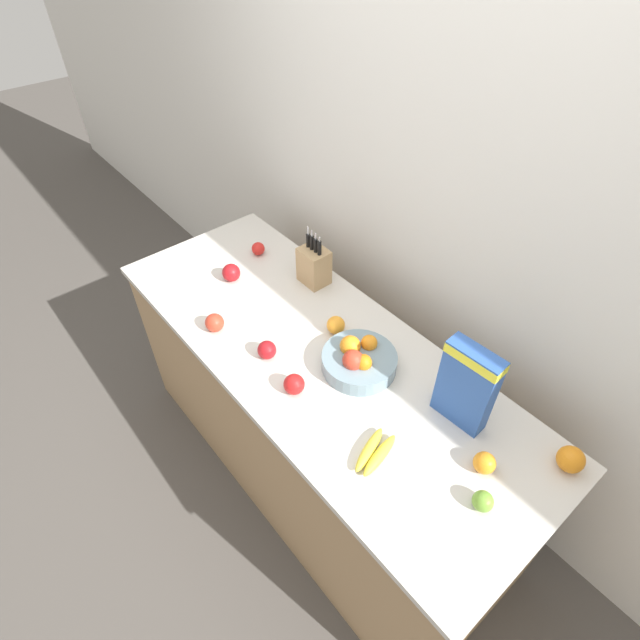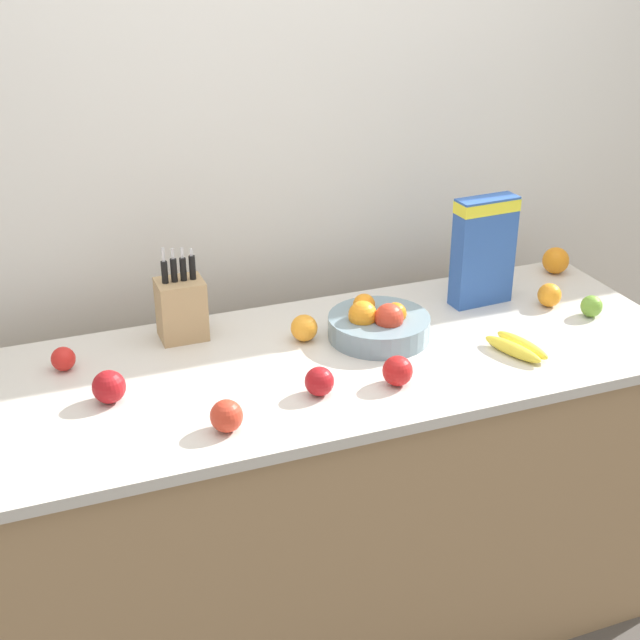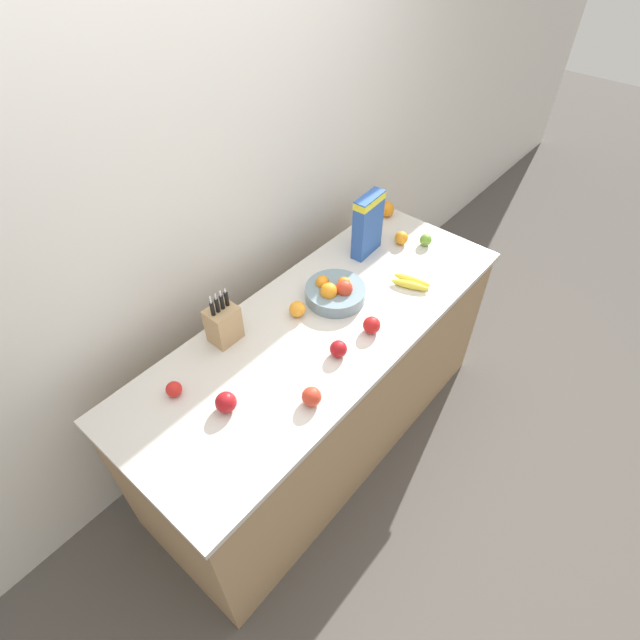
% 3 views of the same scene
% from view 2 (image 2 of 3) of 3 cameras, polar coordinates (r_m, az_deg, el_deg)
% --- Properties ---
extents(ground_plane, '(14.00, 14.00, 0.00)m').
position_cam_2_polar(ground_plane, '(2.96, 0.53, -18.24)').
color(ground_plane, '#514C47').
extents(wall_back, '(9.00, 0.06, 2.60)m').
position_cam_2_polar(wall_back, '(2.80, -3.93, 10.00)').
color(wall_back, silver).
rests_on(wall_back, ground_plane).
extents(counter, '(2.03, 0.77, 0.91)m').
position_cam_2_polar(counter, '(2.66, 0.56, -11.12)').
color(counter, tan).
rests_on(counter, ground_plane).
extents(knife_block, '(0.13, 0.11, 0.28)m').
position_cam_2_polar(knife_block, '(2.52, -8.87, 0.77)').
color(knife_block, tan).
rests_on(knife_block, counter).
extents(cereal_box, '(0.20, 0.08, 0.34)m').
position_cam_2_polar(cereal_box, '(2.72, 10.44, 4.63)').
color(cereal_box, '#2D56A8').
rests_on(cereal_box, counter).
extents(fruit_bowl, '(0.29, 0.29, 0.12)m').
position_cam_2_polar(fruit_bowl, '(2.51, 3.76, -0.26)').
color(fruit_bowl, gray).
rests_on(fruit_bowl, counter).
extents(banana_bunch, '(0.13, 0.20, 0.04)m').
position_cam_2_polar(banana_bunch, '(2.49, 12.52, -1.70)').
color(banana_bunch, yellow).
rests_on(banana_bunch, counter).
extents(apple_rear, '(0.06, 0.06, 0.06)m').
position_cam_2_polar(apple_rear, '(2.76, 16.98, 0.86)').
color(apple_rear, '#6B9E33').
rests_on(apple_rear, counter).
extents(apple_leftmost, '(0.08, 0.08, 0.08)m').
position_cam_2_polar(apple_leftmost, '(2.28, 4.99, -3.26)').
color(apple_leftmost, red).
rests_on(apple_leftmost, counter).
extents(apple_front, '(0.08, 0.08, 0.08)m').
position_cam_2_polar(apple_front, '(2.26, -13.36, -4.19)').
color(apple_front, '#A31419').
rests_on(apple_front, counter).
extents(apple_rightmost, '(0.08, 0.08, 0.08)m').
position_cam_2_polar(apple_rightmost, '(2.10, -6.01, -6.13)').
color(apple_rightmost, red).
rests_on(apple_rightmost, counter).
extents(apple_by_knife_block, '(0.06, 0.06, 0.06)m').
position_cam_2_polar(apple_by_knife_block, '(2.44, -16.11, -2.41)').
color(apple_by_knife_block, red).
rests_on(apple_by_knife_block, counter).
extents(apple_middle, '(0.07, 0.07, 0.07)m').
position_cam_2_polar(apple_middle, '(2.23, -0.04, -3.95)').
color(apple_middle, '#A31419').
rests_on(apple_middle, counter).
extents(orange_front_left, '(0.09, 0.09, 0.09)m').
position_cam_2_polar(orange_front_left, '(3.05, 14.85, 3.70)').
color(orange_front_left, orange).
rests_on(orange_front_left, counter).
extents(orange_front_right, '(0.08, 0.08, 0.08)m').
position_cam_2_polar(orange_front_right, '(2.50, -1.02, -0.51)').
color(orange_front_right, orange).
rests_on(orange_front_right, counter).
extents(orange_mid_left, '(0.07, 0.07, 0.07)m').
position_cam_2_polar(orange_mid_left, '(2.80, 14.47, 1.56)').
color(orange_mid_left, orange).
rests_on(orange_mid_left, counter).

